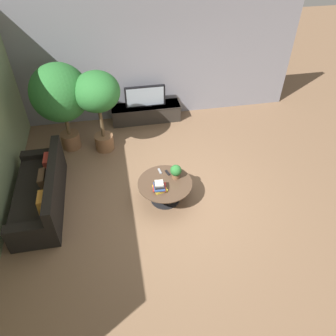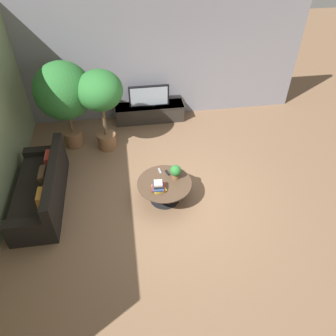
# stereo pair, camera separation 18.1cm
# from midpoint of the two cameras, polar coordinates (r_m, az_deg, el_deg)

# --- Properties ---
(ground_plane) EXTENTS (24.00, 24.00, 0.00)m
(ground_plane) POSITION_cam_midpoint_polar(r_m,az_deg,el_deg) (6.59, 0.67, -5.17)
(ground_plane) COLOR brown
(back_wall_stone) EXTENTS (7.40, 0.12, 3.00)m
(back_wall_stone) POSITION_cam_midpoint_polar(r_m,az_deg,el_deg) (8.44, -3.76, 18.24)
(back_wall_stone) COLOR gray
(back_wall_stone) RESTS_ON ground
(media_console) EXTENTS (1.80, 0.50, 0.44)m
(media_console) POSITION_cam_midpoint_polar(r_m,az_deg,el_deg) (8.71, -4.47, 9.58)
(media_console) COLOR #2D2823
(media_console) RESTS_ON ground
(television) EXTENTS (1.02, 0.13, 0.54)m
(television) POSITION_cam_midpoint_polar(r_m,az_deg,el_deg) (8.47, -4.64, 12.31)
(television) COLOR black
(television) RESTS_ON media_console
(coffee_table) EXTENTS (1.05, 1.05, 0.45)m
(coffee_table) POSITION_cam_midpoint_polar(r_m,az_deg,el_deg) (6.33, -1.33, -3.51)
(coffee_table) COLOR black
(coffee_table) RESTS_ON ground
(couch_by_wall) EXTENTS (0.84, 2.20, 0.84)m
(couch_by_wall) POSITION_cam_midpoint_polar(r_m,az_deg,el_deg) (6.75, -21.86, -4.14)
(couch_by_wall) COLOR black
(couch_by_wall) RESTS_ON ground
(potted_palm_tall) EXTENTS (1.24, 1.24, 2.05)m
(potted_palm_tall) POSITION_cam_midpoint_polar(r_m,az_deg,el_deg) (7.50, -18.97, 11.99)
(potted_palm_tall) COLOR brown
(potted_palm_tall) RESTS_ON ground
(potted_palm_corner) EXTENTS (0.99, 0.99, 1.91)m
(potted_palm_corner) POSITION_cam_midpoint_polar(r_m,az_deg,el_deg) (7.22, -12.94, 12.11)
(potted_palm_corner) COLOR brown
(potted_palm_corner) RESTS_ON ground
(potted_plant_tabletop) EXTENTS (0.22, 0.22, 0.29)m
(potted_plant_tabletop) POSITION_cam_midpoint_polar(r_m,az_deg,el_deg) (6.26, 0.55, -0.58)
(potted_plant_tabletop) COLOR brown
(potted_plant_tabletop) RESTS_ON coffee_table
(book_stack) EXTENTS (0.28, 0.28, 0.17)m
(book_stack) POSITION_cam_midpoint_polar(r_m,az_deg,el_deg) (6.08, -2.36, -3.25)
(book_stack) COLOR gold
(book_stack) RESTS_ON coffee_table
(remote_black) EXTENTS (0.09, 0.16, 0.02)m
(remote_black) POSITION_cam_midpoint_polar(r_m,az_deg,el_deg) (6.44, -0.89, -0.84)
(remote_black) COLOR black
(remote_black) RESTS_ON coffee_table
(remote_silver) EXTENTS (0.06, 0.16, 0.02)m
(remote_silver) POSITION_cam_midpoint_polar(r_m,az_deg,el_deg) (6.48, -2.25, -0.56)
(remote_silver) COLOR gray
(remote_silver) RESTS_ON coffee_table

